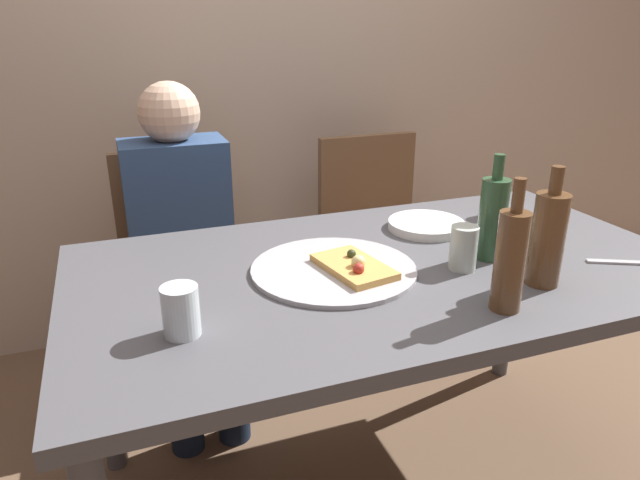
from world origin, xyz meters
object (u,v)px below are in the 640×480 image
at_px(water_bottle, 510,259).
at_px(beer_bottle, 493,217).
at_px(dining_table, 384,291).
at_px(chair_right, 377,230).
at_px(tumbler_near, 499,201).
at_px(guest_in_sweater, 184,238).
at_px(plate_stack, 426,225).
at_px(table_knife, 630,263).
at_px(chair_left, 181,256).
at_px(pizza_tray, 334,269).
at_px(pizza_slice_last, 354,266).
at_px(wine_glass, 463,248).
at_px(tumbler_far, 181,311).
at_px(wine_bottle, 548,238).

bearing_deg(water_bottle, beer_bottle, 60.72).
xyz_separation_m(dining_table, chair_right, (0.39, 0.85, -0.17)).
bearing_deg(tumbler_near, guest_in_sweater, 154.56).
bearing_deg(plate_stack, chair_right, 76.37).
distance_m(beer_bottle, table_knife, 0.38).
relative_size(beer_bottle, chair_left, 0.32).
distance_m(pizza_tray, guest_in_sweater, 0.76).
height_order(pizza_slice_last, table_knife, pizza_slice_last).
bearing_deg(wine_glass, table_knife, -16.38).
xyz_separation_m(table_knife, guest_in_sweater, (-1.05, 0.91, -0.12)).
height_order(chair_left, chair_right, same).
distance_m(tumbler_far, table_knife, 1.16).
bearing_deg(table_knife, dining_table, -173.45).
bearing_deg(chair_left, water_bottle, 116.41).
bearing_deg(tumbler_far, dining_table, 17.61).
bearing_deg(wine_bottle, tumbler_near, 64.62).
height_order(pizza_slice_last, chair_left, chair_left).
distance_m(table_knife, guest_in_sweater, 1.39).
distance_m(pizza_tray, wine_glass, 0.34).
relative_size(plate_stack, table_knife, 1.06).
height_order(pizza_tray, plate_stack, plate_stack).
bearing_deg(pizza_slice_last, pizza_tray, 138.48).
relative_size(dining_table, table_knife, 7.37).
distance_m(pizza_tray, water_bottle, 0.44).
bearing_deg(beer_bottle, table_knife, -26.73).
relative_size(pizza_slice_last, guest_in_sweater, 0.21).
xyz_separation_m(water_bottle, plate_stack, (0.10, 0.51, -0.11)).
bearing_deg(plate_stack, water_bottle, -101.15).
height_order(plate_stack, table_knife, plate_stack).
bearing_deg(chair_left, guest_in_sweater, 90.00).
bearing_deg(beer_bottle, water_bottle, -119.28).
bearing_deg(table_knife, guest_in_sweater, 165.36).
bearing_deg(table_knife, pizza_slice_last, -168.56).
relative_size(pizza_tray, guest_in_sweater, 0.36).
bearing_deg(tumbler_near, dining_table, -156.05).
height_order(dining_table, tumbler_far, tumbler_far).
distance_m(tumbler_near, tumbler_far, 1.15).
bearing_deg(chair_left, pizza_slice_last, 110.92).
xyz_separation_m(pizza_slice_last, wine_glass, (0.28, -0.06, 0.03)).
bearing_deg(wine_bottle, water_bottle, -155.37).
bearing_deg(dining_table, plate_stack, 40.03).
height_order(tumbler_far, wine_glass, wine_glass).
distance_m(pizza_slice_last, tumbler_near, 0.68).
xyz_separation_m(tumbler_near, tumbler_far, (-1.08, -0.41, 0.00)).
xyz_separation_m(dining_table, water_bottle, (0.14, -0.31, 0.20)).
xyz_separation_m(water_bottle, chair_right, (0.26, 1.16, -0.36)).
xyz_separation_m(pizza_tray, guest_in_sweater, (-0.29, 0.69, -0.12)).
height_order(dining_table, plate_stack, plate_stack).
distance_m(plate_stack, chair_right, 0.71).
bearing_deg(pizza_tray, table_knife, -16.87).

